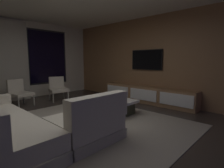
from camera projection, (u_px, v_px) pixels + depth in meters
name	position (u px, v px, depth m)	size (l,w,h in m)	color
floor	(76.00, 127.00, 3.57)	(9.20, 9.20, 0.00)	#332B26
back_wall_with_window	(8.00, 60.00, 5.81)	(6.60, 0.30, 2.70)	beige
media_wall	(155.00, 60.00, 5.60)	(0.12, 7.80, 2.70)	#8E6642
area_rug	(92.00, 123.00, 3.75)	(3.20, 3.80, 0.01)	gray
sectional_couch	(25.00, 127.00, 2.80)	(1.98, 2.50, 0.82)	#B1A997
coffee_table	(107.00, 107.00, 4.36)	(1.16, 1.16, 0.36)	#373823
book_stack_on_coffee_table	(102.00, 100.00, 4.15)	(0.29, 0.22, 0.12)	#CC6594
accent_chair_near_window	(58.00, 87.00, 5.94)	(0.67, 0.68, 0.78)	#B2ADA0
accent_chair_by_curtain	(19.00, 91.00, 5.17)	(0.66, 0.67, 0.78)	#B2ADA0
media_console	(148.00, 95.00, 5.57)	(0.46, 3.10, 0.52)	#8E6642
mounted_tv	(147.00, 60.00, 5.69)	(0.05, 1.11, 0.64)	black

